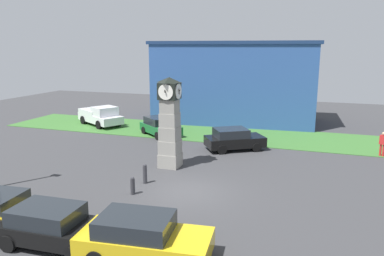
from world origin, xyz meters
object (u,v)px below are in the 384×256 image
Objects in this scene: car_end_of_row at (160,126)px; pickup_truck at (100,116)px; clock_tower at (170,124)px; car_by_building at (142,237)px; bollard_near_tower at (133,185)px; pedestrian_near_bench at (383,143)px; bollard_mid_row at (145,173)px; car_near_tower at (53,226)px; car_far_lot at (234,139)px.

pickup_truck reaches higher than car_end_of_row.
clock_tower reaches higher than car_by_building.
bollard_near_tower is 16.99m from pedestrian_near_bench.
clock_tower is 1.15× the size of car_by_building.
bollard_mid_row is 0.26× the size of car_end_of_row.
car_near_tower is at bearing -62.15° from pickup_truck.
clock_tower reaches higher than car_far_lot.
car_end_of_row is 0.78× the size of pickup_truck.
clock_tower is 14.31m from pedestrian_near_bench.
car_far_lot is (2.83, 5.03, -1.88)m from clock_tower.
clock_tower reaches higher than bollard_near_tower.
pickup_truck is 23.58m from pedestrian_near_bench.
pickup_truck is (-10.82, 9.34, -1.73)m from clock_tower.
pickup_truck is at bearing 127.32° from bollard_near_tower.
bollard_near_tower is 5.31m from car_near_tower.
pickup_truck is (-10.72, 14.06, 0.47)m from bollard_near_tower.
car_by_building is at bearing 3.82° from car_near_tower.
car_far_lot is at bearing -17.52° from pickup_truck.
car_far_lot reaches higher than car_end_of_row.
pickup_truck reaches higher than bollard_mid_row.
car_end_of_row is 16.55m from pedestrian_near_bench.
car_near_tower is 0.94× the size of car_by_building.
car_far_lot is 1.05× the size of car_end_of_row.
bollard_near_tower is at bearing 84.56° from car_near_tower.
bollard_mid_row is 0.25× the size of car_near_tower.
car_near_tower is 1.05× the size of car_end_of_row.
clock_tower is at bearing 88.82° from bollard_near_tower.
car_far_lot is (3.43, 15.03, 0.04)m from car_near_tower.
clock_tower reaches higher than bollard_mid_row.
bollard_mid_row is 16.05m from pedestrian_near_bench.
car_near_tower is 2.66× the size of pedestrian_near_bench.
car_end_of_row is at bearing 109.44° from bollard_mid_row.
car_near_tower is 21.87m from pickup_truck.
car_end_of_row is (-3.74, 10.58, 0.21)m from bollard_mid_row.
car_by_building is at bearing -59.01° from bollard_near_tower.
bollard_near_tower is 0.21× the size of car_near_tower.
bollard_near_tower is 0.55× the size of pedestrian_near_bench.
clock_tower reaches higher than pickup_truck.
pedestrian_near_bench is (12.60, 6.56, -1.70)m from clock_tower.
car_far_lot is at bearing 69.69° from bollard_mid_row.
clock_tower is 3.78m from bollard_mid_row.
pedestrian_near_bench is (9.67, 16.32, 0.17)m from car_by_building.
bollard_mid_row is at bearing 115.21° from car_by_building.
car_by_building reaches higher than bollard_near_tower.
car_by_building reaches higher than car_near_tower.
bollard_mid_row is at bearing 93.38° from bollard_near_tower.
car_by_building reaches higher than bollard_mid_row.
bollard_near_tower is at bearing 120.99° from car_by_building.
car_end_of_row is at bearing 176.91° from pedestrian_near_bench.
pedestrian_near_bench is at bearing -6.77° from pickup_truck.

